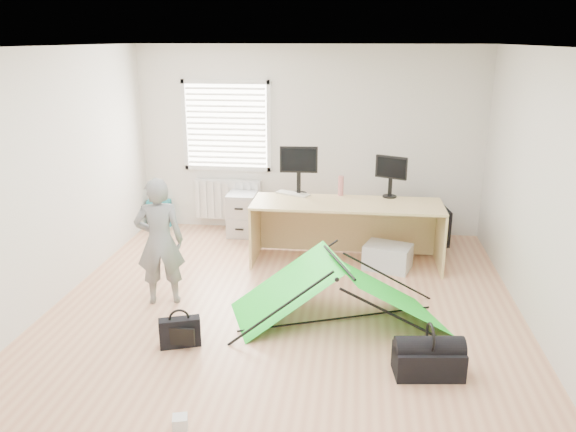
# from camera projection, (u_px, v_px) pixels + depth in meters

# --- Properties ---
(ground) EXTENTS (5.50, 5.50, 0.00)m
(ground) POSITION_uv_depth(u_px,v_px,m) (283.00, 313.00, 5.93)
(ground) COLOR tan
(ground) RESTS_ON ground
(back_wall) EXTENTS (5.00, 0.02, 2.70)m
(back_wall) POSITION_uv_depth(u_px,v_px,m) (308.00, 141.00, 8.12)
(back_wall) COLOR silver
(back_wall) RESTS_ON ground
(window) EXTENTS (1.20, 0.06, 1.20)m
(window) POSITION_uv_depth(u_px,v_px,m) (226.00, 126.00, 8.17)
(window) COLOR silver
(window) RESTS_ON back_wall
(radiator) EXTENTS (1.00, 0.12, 0.60)m
(radiator) POSITION_uv_depth(u_px,v_px,m) (228.00, 199.00, 8.47)
(radiator) COLOR silver
(radiator) RESTS_ON back_wall
(desk) EXTENTS (2.39, 0.78, 0.81)m
(desk) POSITION_uv_depth(u_px,v_px,m) (346.00, 233.00, 7.13)
(desk) COLOR tan
(desk) RESTS_ON ground
(filing_cabinet) EXTENTS (0.41, 0.55, 0.63)m
(filing_cabinet) POSITION_uv_depth(u_px,v_px,m) (243.00, 213.00, 8.25)
(filing_cabinet) COLOR #A8AAAD
(filing_cabinet) RESTS_ON ground
(monitor_left) EXTENTS (0.49, 0.14, 0.47)m
(monitor_left) POSITION_uv_depth(u_px,v_px,m) (299.00, 177.00, 7.32)
(monitor_left) COLOR black
(monitor_left) RESTS_ON desk
(monitor_right) EXTENTS (0.42, 0.26, 0.40)m
(monitor_right) POSITION_uv_depth(u_px,v_px,m) (390.00, 182.00, 7.19)
(monitor_right) COLOR black
(monitor_right) RESTS_ON desk
(keyboard) EXTENTS (0.48, 0.33, 0.02)m
(keyboard) POSITION_uv_depth(u_px,v_px,m) (293.00, 194.00, 7.37)
(keyboard) COLOR beige
(keyboard) RESTS_ON desk
(thermos) EXTENTS (0.10, 0.10, 0.26)m
(thermos) POSITION_uv_depth(u_px,v_px,m) (341.00, 186.00, 7.30)
(thermos) COLOR #B76766
(thermos) RESTS_ON desk
(office_chair) EXTENTS (0.73, 0.75, 0.60)m
(office_chair) POSITION_uv_depth(u_px,v_px,m) (421.00, 225.00, 7.78)
(office_chair) COLOR black
(office_chair) RESTS_ON ground
(person) EXTENTS (0.58, 0.46, 1.40)m
(person) POSITION_uv_depth(u_px,v_px,m) (160.00, 242.00, 5.98)
(person) COLOR gray
(person) RESTS_ON ground
(kite) EXTENTS (2.27, 1.62, 0.65)m
(kite) POSITION_uv_depth(u_px,v_px,m) (338.00, 291.00, 5.69)
(kite) COLOR #14D825
(kite) RESTS_ON ground
(storage_crate) EXTENTS (0.65, 0.54, 0.31)m
(storage_crate) POSITION_uv_depth(u_px,v_px,m) (388.00, 257.00, 7.03)
(storage_crate) COLOR silver
(storage_crate) RESTS_ON ground
(tote_bag) EXTENTS (0.37, 0.20, 0.42)m
(tote_bag) POSITION_uv_depth(u_px,v_px,m) (160.00, 213.00, 8.63)
(tote_bag) COLOR teal
(tote_bag) RESTS_ON ground
(laptop_bag) EXTENTS (0.40, 0.24, 0.29)m
(laptop_bag) POSITION_uv_depth(u_px,v_px,m) (180.00, 332.00, 5.26)
(laptop_bag) COLOR black
(laptop_bag) RESTS_ON ground
(white_box) EXTENTS (0.14, 0.14, 0.11)m
(white_box) POSITION_uv_depth(u_px,v_px,m) (180.00, 423.00, 4.15)
(white_box) COLOR silver
(white_box) RESTS_ON ground
(duffel_bag) EXTENTS (0.62, 0.37, 0.25)m
(duffel_bag) POSITION_uv_depth(u_px,v_px,m) (428.00, 361.00, 4.81)
(duffel_bag) COLOR black
(duffel_bag) RESTS_ON ground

